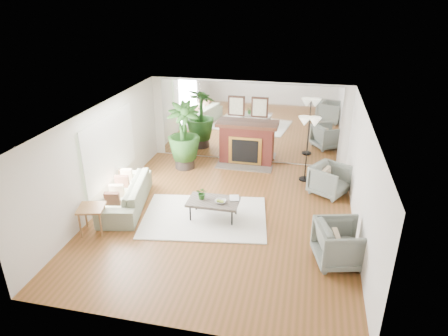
% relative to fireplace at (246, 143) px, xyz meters
% --- Properties ---
extents(ground, '(7.00, 7.00, 0.00)m').
position_rel_fireplace_xyz_m(ground, '(0.00, -3.26, -0.66)').
color(ground, brown).
rests_on(ground, ground).
extents(wall_left, '(0.02, 7.00, 2.50)m').
position_rel_fireplace_xyz_m(wall_left, '(-2.99, -3.26, 0.59)').
color(wall_left, silver).
rests_on(wall_left, ground).
extents(wall_right, '(0.02, 7.00, 2.50)m').
position_rel_fireplace_xyz_m(wall_right, '(2.99, -3.26, 0.59)').
color(wall_right, silver).
rests_on(wall_right, ground).
extents(wall_back, '(6.00, 0.02, 2.50)m').
position_rel_fireplace_xyz_m(wall_back, '(0.00, 0.23, 0.59)').
color(wall_back, silver).
rests_on(wall_back, ground).
extents(mirror_panel, '(5.40, 0.04, 2.40)m').
position_rel_fireplace_xyz_m(mirror_panel, '(0.00, 0.21, 0.59)').
color(mirror_panel, silver).
rests_on(mirror_panel, wall_back).
extents(window_panel, '(0.04, 2.40, 1.50)m').
position_rel_fireplace_xyz_m(window_panel, '(-2.96, -2.86, 0.69)').
color(window_panel, '#B2E09E').
rests_on(window_panel, wall_left).
extents(fireplace, '(1.85, 0.83, 2.05)m').
position_rel_fireplace_xyz_m(fireplace, '(0.00, 0.00, 0.00)').
color(fireplace, maroon).
rests_on(fireplace, ground).
extents(area_rug, '(3.15, 2.46, 0.03)m').
position_rel_fireplace_xyz_m(area_rug, '(-0.42, -3.39, -0.64)').
color(area_rug, silver).
rests_on(area_rug, ground).
extents(coffee_table, '(1.18, 0.69, 0.47)m').
position_rel_fireplace_xyz_m(coffee_table, '(-0.20, -3.38, -0.23)').
color(coffee_table, '#5B5248').
rests_on(coffee_table, ground).
extents(sofa, '(1.35, 2.43, 0.67)m').
position_rel_fireplace_xyz_m(sofa, '(-2.45, -3.29, -0.32)').
color(sofa, gray).
rests_on(sofa, ground).
extents(armchair_back, '(1.19, 1.19, 0.80)m').
position_rel_fireplace_xyz_m(armchair_back, '(2.46, -1.53, -0.26)').
color(armchair_back, slate).
rests_on(armchair_back, ground).
extents(armchair_front, '(1.14, 1.12, 0.86)m').
position_rel_fireplace_xyz_m(armchair_front, '(2.60, -4.46, -0.23)').
color(armchair_front, slate).
rests_on(armchair_front, ground).
extents(side_table, '(0.67, 0.67, 0.62)m').
position_rel_fireplace_xyz_m(side_table, '(-2.65, -4.50, -0.14)').
color(side_table, olive).
rests_on(side_table, ground).
extents(potted_ficus, '(1.18, 1.18, 2.00)m').
position_rel_fireplace_xyz_m(potted_ficus, '(-1.74, -0.71, 0.41)').
color(potted_ficus, black).
rests_on(potted_ficus, ground).
extents(floor_lamp, '(0.60, 0.33, 1.84)m').
position_rel_fireplace_xyz_m(floor_lamp, '(1.82, -0.81, 0.91)').
color(floor_lamp, black).
rests_on(floor_lamp, ground).
extents(tabletop_plant, '(0.28, 0.24, 0.29)m').
position_rel_fireplace_xyz_m(tabletop_plant, '(-0.47, -3.35, -0.04)').
color(tabletop_plant, '#2B5A21').
rests_on(tabletop_plant, coffee_table).
extents(fruit_bowl, '(0.26, 0.26, 0.06)m').
position_rel_fireplace_xyz_m(fruit_bowl, '(-0.02, -3.44, -0.16)').
color(fruit_bowl, olive).
rests_on(fruit_bowl, coffee_table).
extents(book, '(0.28, 0.34, 0.02)m').
position_rel_fireplace_xyz_m(book, '(0.15, -3.20, -0.18)').
color(book, olive).
rests_on(book, coffee_table).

